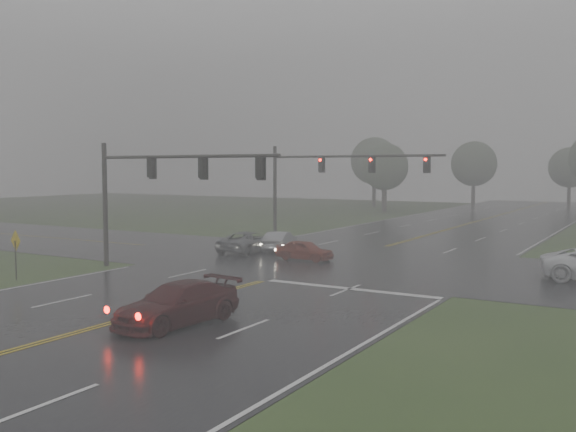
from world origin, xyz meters
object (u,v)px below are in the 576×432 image
Objects in this scene: car_grey at (250,253)px; signal_gantry_far at (324,173)px; sedan_maroon at (178,325)px; signal_gantry_near at (152,181)px; sedan_red at (305,260)px; sedan_silver at (280,251)px.

car_grey is 0.35× the size of signal_gantry_far.
signal_gantry_near reaches higher than sedan_maroon.
sedan_red is 4.93m from car_grey.
signal_gantry_far reaches higher than sedan_red.
signal_gantry_far is at bearing 113.65° from sedan_maroon.
sedan_red is 10.22m from signal_gantry_near.
sedan_red is at bearing 125.63° from sedan_silver.
signal_gantry_far reaches higher than sedan_silver.
sedan_silver is at bearing 117.90° from sedan_maroon.
sedan_maroon reaches higher than sedan_silver.
signal_gantry_near is at bearing 65.55° from sedan_silver.
car_grey is 10.56m from signal_gantry_far.
sedan_maroon is 16.39m from sedan_red.
signal_gantry_far reaches higher than signal_gantry_near.
signal_gantry_near is (-1.64, -10.24, 4.79)m from sedan_silver.
sedan_red is at bearing 56.03° from signal_gantry_near.
sedan_maroon is 0.36× the size of signal_gantry_far.
signal_gantry_near reaches higher than car_grey.
car_grey is (-4.77, 1.23, 0.00)m from sedan_red.
sedan_maroon is at bearing -43.76° from signal_gantry_near.
signal_gantry_near reaches higher than sedan_red.
car_grey is (-8.56, 17.18, 0.00)m from sedan_maroon.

